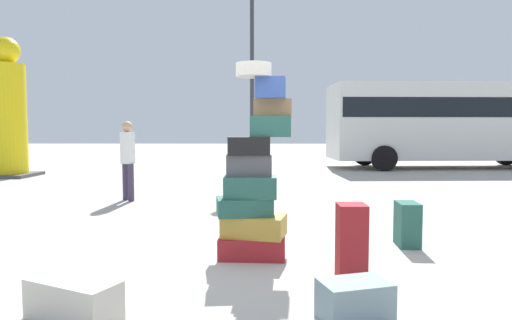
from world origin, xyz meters
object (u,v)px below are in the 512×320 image
parked_bus (451,120)px  person_bearded_onlooker (128,154)px  suitcase_cream_behind_tower (74,300)px  yellow_dummy_statue (8,115)px  suitcase_tower (254,183)px  suitcase_teal_white_trunk (407,224)px  suitcase_maroon_left_side (351,242)px  suitcase_slate_right_side (354,301)px  lamp_post (252,44)px

parked_bus → person_bearded_onlooker: bearing=-143.9°
person_bearded_onlooker → suitcase_cream_behind_tower: bearing=-33.7°
yellow_dummy_statue → parked_bus: size_ratio=0.47×
suitcase_tower → suitcase_teal_white_trunk: (1.92, 0.48, -0.57)m
suitcase_cream_behind_tower → suitcase_maroon_left_side: 2.51m
suitcase_tower → suitcase_maroon_left_side: suitcase_tower is taller
suitcase_slate_right_side → suitcase_cream_behind_tower: (-2.17, -0.02, 0.00)m
yellow_dummy_statue → suitcase_slate_right_side: bearing=-50.1°
suitcase_tower → person_bearded_onlooker: (-2.69, 3.96, 0.12)m
suitcase_slate_right_side → suitcase_teal_white_trunk: (1.10, 2.22, 0.12)m
suitcase_slate_right_side → parked_bus: (6.36, 13.78, 1.68)m
yellow_dummy_statue → parked_bus: 15.37m
suitcase_cream_behind_tower → parked_bus: (8.53, 13.80, 1.68)m
suitcase_maroon_left_side → lamp_post: lamp_post is taller
suitcase_tower → suitcase_cream_behind_tower: size_ratio=2.99×
suitcase_cream_behind_tower → person_bearded_onlooker: size_ratio=0.45×
suitcase_tower → yellow_dummy_statue: yellow_dummy_statue is taller
person_bearded_onlooker → parked_bus: parked_bus is taller
suitcase_cream_behind_tower → suitcase_maroon_left_side: (2.32, 0.95, 0.22)m
suitcase_slate_right_side → parked_bus: size_ratio=0.06×
suitcase_slate_right_side → person_bearded_onlooker: 6.75m
person_bearded_onlooker → lamp_post: 5.86m
suitcase_slate_right_side → lamp_post: size_ratio=0.09×
suitcase_teal_white_trunk → person_bearded_onlooker: 5.82m
suitcase_maroon_left_side → lamp_post: 9.95m
lamp_post → person_bearded_onlooker: bearing=-118.8°
suitcase_slate_right_side → person_bearded_onlooker: bearing=104.8°
suitcase_teal_white_trunk → parked_bus: 12.79m
lamp_post → suitcase_tower: bearing=-88.1°
suitcase_tower → suitcase_maroon_left_side: 1.35m
suitcase_tower → parked_bus: (7.17, 12.03, 0.98)m
suitcase_tower → yellow_dummy_statue: (-7.80, 8.55, 1.06)m
person_bearded_onlooker → parked_bus: bearing=82.4°
yellow_dummy_statue → suitcase_cream_behind_tower: bearing=-58.0°
suitcase_maroon_left_side → yellow_dummy_statue: bearing=132.6°
suitcase_cream_behind_tower → suitcase_slate_right_side: bearing=25.5°
suitcase_tower → yellow_dummy_statue: 11.62m
suitcase_slate_right_side → lamp_post: (-1.09, 10.11, 3.85)m
parked_bus → suitcase_slate_right_side: bearing=-118.0°
suitcase_tower → suitcase_slate_right_side: suitcase_tower is taller
suitcase_teal_white_trunk → suitcase_tower: bearing=-163.9°
suitcase_cream_behind_tower → lamp_post: lamp_post is taller
suitcase_cream_behind_tower → suitcase_maroon_left_side: bearing=47.1°
suitcase_tower → yellow_dummy_statue: size_ratio=0.52×
suitcase_tower → lamp_post: lamp_post is taller
suitcase_slate_right_side → suitcase_teal_white_trunk: bearing=46.8°
suitcase_maroon_left_side → yellow_dummy_statue: 12.92m
person_bearded_onlooker → suitcase_teal_white_trunk: bearing=6.1°
suitcase_cream_behind_tower → yellow_dummy_statue: bearing=146.8°
person_bearded_onlooker → suitcase_maroon_left_side: bearing=-9.5°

